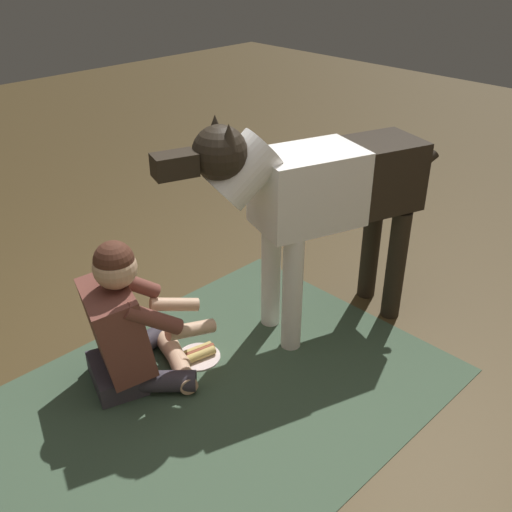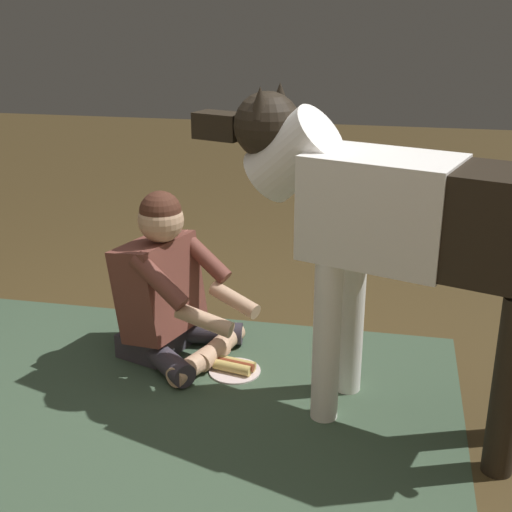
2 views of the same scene
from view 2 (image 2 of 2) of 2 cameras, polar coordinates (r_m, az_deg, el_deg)
The scene contains 5 objects.
ground_plane at distance 3.04m, azimuth -2.88°, elevation -11.62°, with size 14.21×14.21×0.00m, color #47371D.
area_rug at distance 3.04m, azimuth -8.31°, elevation -11.72°, with size 2.57×1.68×0.01m, color #3C523C.
person_sitting_on_floor at distance 3.26m, azimuth -7.28°, elevation -2.89°, with size 0.70×0.60×0.81m.
large_dog at distance 2.60m, azimuth 11.58°, elevation 2.87°, with size 1.60×0.68×1.31m.
hot_dog_on_plate at distance 3.20m, azimuth -1.77°, elevation -9.21°, with size 0.24×0.24×0.06m.
Camera 2 is at (-0.66, 2.49, 1.61)m, focal length 48.30 mm.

